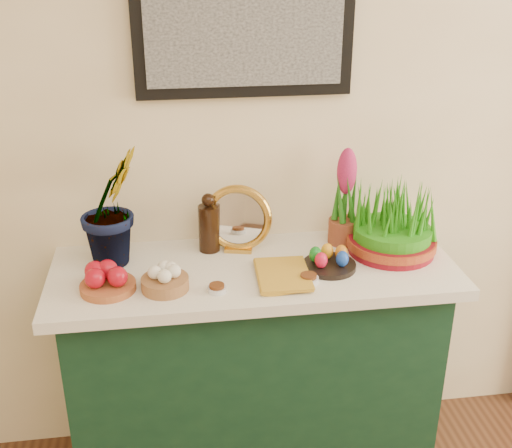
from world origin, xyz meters
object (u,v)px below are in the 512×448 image
Objects in this scene: sideboard at (254,374)px; wheatgrass_sabzeh at (393,223)px; hyacinth_green at (110,188)px; book at (257,276)px; mirror at (238,219)px.

sideboard is 4.06× the size of wheatgrass_sabzeh.
hyacinth_green is 0.57m from book.
hyacinth_green is at bearing 167.65° from sideboard.
sideboard is 5.60× the size of book.
book is at bearing -81.69° from mirror.
book reaches higher than sideboard.
mirror is (-0.04, 0.13, 0.58)m from sideboard.
hyacinth_green reaches higher than sideboard.
mirror is 0.55m from wheatgrass_sabzeh.
hyacinth_green is at bearing -176.05° from mirror.
sideboard is 0.60m from mirror.
sideboard is 0.49m from book.
mirror is at bearing 169.94° from wheatgrass_sabzeh.
mirror reaches higher than sideboard.
mirror is at bearing 106.61° from sideboard.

